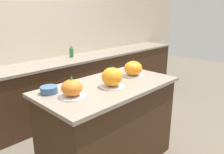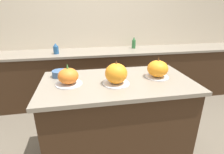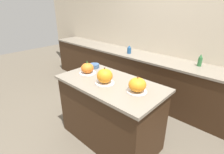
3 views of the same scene
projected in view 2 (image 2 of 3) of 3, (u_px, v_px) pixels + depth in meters
name	position (u px, v px, depth m)	size (l,w,h in m)	color
wall_back	(97.00, 26.00, 3.06)	(8.00, 0.06, 2.50)	beige
kitchen_island	(117.00, 121.00, 1.79)	(1.41, 0.75, 0.91)	#382314
back_counter	(101.00, 76.00, 3.05)	(6.00, 0.60, 0.89)	#382314
pumpkin_cake_left	(68.00, 76.00, 1.53)	(0.23, 0.23, 0.19)	silver
pumpkin_cake_center	(116.00, 74.00, 1.53)	(0.24, 0.24, 0.22)	silver
pumpkin_cake_right	(158.00, 69.00, 1.68)	(0.23, 0.23, 0.21)	silver
bottle_tall	(134.00, 43.00, 3.04)	(0.06, 0.06, 0.20)	#2D6B38
bottle_short	(56.00, 49.00, 2.67)	(0.08, 0.08, 0.16)	#235184
mixing_bowl	(60.00, 73.00, 1.72)	(0.15, 0.15, 0.06)	#3D5B84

